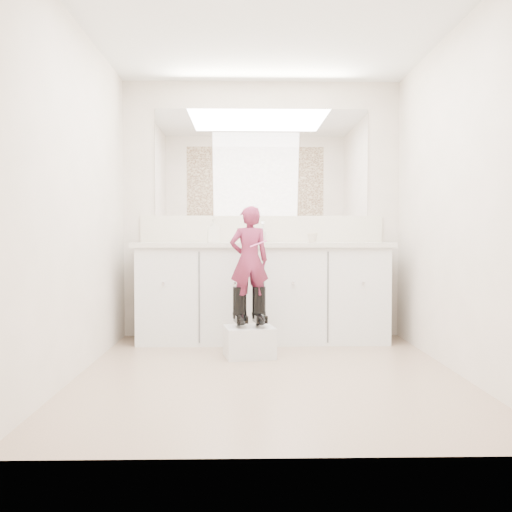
{
  "coord_description": "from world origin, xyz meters",
  "views": [
    {
      "loc": [
        -0.17,
        -3.89,
        0.95
      ],
      "look_at": [
        -0.07,
        0.54,
        0.79
      ],
      "focal_mm": 40.0,
      "sensor_mm": 36.0,
      "label": 1
    }
  ],
  "objects": [
    {
      "name": "step_stool",
      "position": [
        -0.13,
        0.54,
        0.12
      ],
      "size": [
        0.42,
        0.37,
        0.24
      ],
      "primitive_type": "cube",
      "rotation": [
        0.0,
        0.0,
        0.18
      ],
      "color": "silver",
      "rests_on": "floor"
    },
    {
      "name": "countertop",
      "position": [
        0.0,
        1.21,
        0.87
      ],
      "size": [
        2.28,
        0.58,
        0.04
      ],
      "primitive_type": "cube",
      "color": "beige",
      "rests_on": "vanity_cabinet"
    },
    {
      "name": "boot_left",
      "position": [
        -0.2,
        0.56,
        0.4
      ],
      "size": [
        0.15,
        0.23,
        0.31
      ],
      "primitive_type": null,
      "rotation": [
        0.0,
        0.0,
        0.18
      ],
      "color": "black",
      "rests_on": "step_stool"
    },
    {
      "name": "vanity_cabinet",
      "position": [
        0.0,
        1.23,
        0.42
      ],
      "size": [
        2.2,
        0.55,
        0.85
      ],
      "primitive_type": "cube",
      "color": "silver",
      "rests_on": "floor"
    },
    {
      "name": "ceiling",
      "position": [
        0.0,
        0.0,
        2.4
      ],
      "size": [
        3.0,
        3.0,
        0.0
      ],
      "primitive_type": "plane",
      "rotation": [
        3.14,
        0.0,
        0.0
      ],
      "color": "white",
      "rests_on": "wall_back"
    },
    {
      "name": "wall_right",
      "position": [
        1.3,
        0.0,
        1.2
      ],
      "size": [
        0.0,
        3.0,
        3.0
      ],
      "primitive_type": "plane",
      "rotation": [
        1.57,
        0.0,
        -1.57
      ],
      "color": "beige",
      "rests_on": "floor"
    },
    {
      "name": "floor",
      "position": [
        0.0,
        0.0,
        0.0
      ],
      "size": [
        3.0,
        3.0,
        0.0
      ],
      "primitive_type": "plane",
      "color": "#856B57",
      "rests_on": "ground"
    },
    {
      "name": "wall_front",
      "position": [
        0.0,
        -1.5,
        1.2
      ],
      "size": [
        2.6,
        0.0,
        2.6
      ],
      "primitive_type": "plane",
      "rotation": [
        -1.57,
        0.0,
        0.0
      ],
      "color": "beige",
      "rests_on": "floor"
    },
    {
      "name": "faucet",
      "position": [
        0.0,
        1.38,
        0.94
      ],
      "size": [
        0.08,
        0.08,
        0.1
      ],
      "primitive_type": "cylinder",
      "color": "silver",
      "rests_on": "countertop"
    },
    {
      "name": "backsplash",
      "position": [
        0.0,
        1.49,
        1.02
      ],
      "size": [
        2.28,
        0.03,
        0.25
      ],
      "primitive_type": "cube",
      "color": "beige",
      "rests_on": "countertop"
    },
    {
      "name": "mirror",
      "position": [
        0.0,
        1.49,
        1.64
      ],
      "size": [
        2.0,
        0.02,
        1.0
      ],
      "primitive_type": "cube",
      "color": "white",
      "rests_on": "wall_back"
    },
    {
      "name": "cup",
      "position": [
        0.46,
        1.29,
        0.93
      ],
      "size": [
        0.1,
        0.1,
        0.09
      ],
      "primitive_type": "imported",
      "rotation": [
        0.0,
        0.0,
        -0.08
      ],
      "color": "beige",
      "rests_on": "countertop"
    },
    {
      "name": "toddler",
      "position": [
        -0.13,
        0.56,
        0.76
      ],
      "size": [
        0.34,
        0.25,
        0.84
      ],
      "primitive_type": "imported",
      "rotation": [
        0.0,
        0.0,
        3.32
      ],
      "color": "#B23660",
      "rests_on": "step_stool"
    },
    {
      "name": "soap_bottle",
      "position": [
        -0.44,
        1.16,
        1.0
      ],
      "size": [
        0.11,
        0.11,
        0.21
      ],
      "primitive_type": "imported",
      "rotation": [
        0.0,
        0.0,
        0.17
      ],
      "color": "beige",
      "rests_on": "countertop"
    },
    {
      "name": "wall_left",
      "position": [
        -1.3,
        0.0,
        1.2
      ],
      "size": [
        0.0,
        3.0,
        3.0
      ],
      "primitive_type": "plane",
      "rotation": [
        1.57,
        0.0,
        1.57
      ],
      "color": "beige",
      "rests_on": "floor"
    },
    {
      "name": "toothbrush",
      "position": [
        -0.06,
        0.48,
        0.89
      ],
      "size": [
        0.14,
        0.04,
        0.06
      ],
      "primitive_type": "cylinder",
      "rotation": [
        0.0,
        1.22,
        0.18
      ],
      "color": "#E257A1",
      "rests_on": "toddler"
    },
    {
      "name": "dot_panel",
      "position": [
        0.0,
        -1.49,
        1.65
      ],
      "size": [
        2.0,
        0.01,
        1.2
      ],
      "primitive_type": "cube",
      "color": "#472819",
      "rests_on": "wall_front"
    },
    {
      "name": "boot_right",
      "position": [
        -0.05,
        0.56,
        0.4
      ],
      "size": [
        0.15,
        0.23,
        0.31
      ],
      "primitive_type": null,
      "rotation": [
        0.0,
        0.0,
        0.18
      ],
      "color": "black",
      "rests_on": "step_stool"
    },
    {
      "name": "wall_back",
      "position": [
        0.0,
        1.5,
        1.2
      ],
      "size": [
        2.6,
        0.0,
        2.6
      ],
      "primitive_type": "plane",
      "rotation": [
        1.57,
        0.0,
        0.0
      ],
      "color": "beige",
      "rests_on": "floor"
    }
  ]
}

